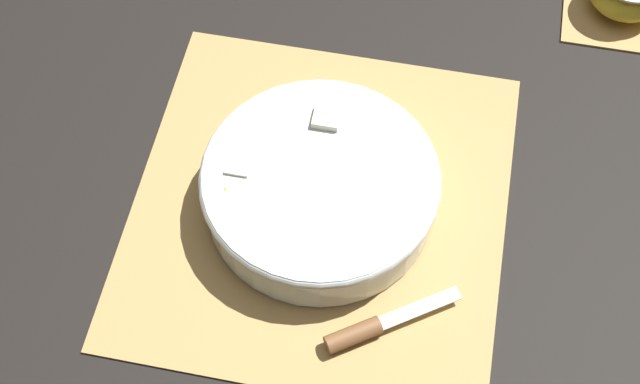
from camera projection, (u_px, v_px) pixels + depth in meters
name	position (u px, v px, depth m)	size (l,w,h in m)	color
ground_plane	(320.00, 206.00, 0.93)	(6.00, 6.00, 0.00)	black
bamboo_mat_center	(320.00, 205.00, 0.93)	(0.40, 0.38, 0.01)	#A8844C
coaster_mat_near_right	(620.00, 7.00, 1.07)	(0.13, 0.13, 0.01)	#A8844C
fruit_salad_bowl	(319.00, 186.00, 0.90)	(0.24, 0.24, 0.07)	silver
paring_knife	(360.00, 332.00, 0.84)	(0.09, 0.12, 0.02)	silver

